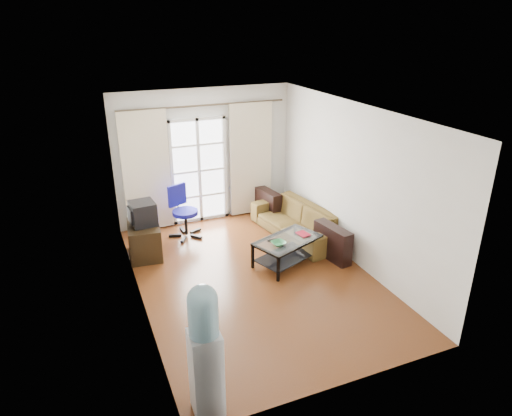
{
  "coord_description": "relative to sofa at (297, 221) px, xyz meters",
  "views": [
    {
      "loc": [
        -2.44,
        -5.99,
        3.92
      ],
      "look_at": [
        0.18,
        0.35,
        1.06
      ],
      "focal_mm": 32.0,
      "sensor_mm": 36.0,
      "label": 1
    }
  ],
  "objects": [
    {
      "name": "floor",
      "position": [
        -1.35,
        -1.11,
        -0.31
      ],
      "size": [
        5.2,
        5.2,
        0.0
      ],
      "primitive_type": "plane",
      "color": "brown",
      "rests_on": "ground"
    },
    {
      "name": "book",
      "position": [
        -0.41,
        -0.87,
        0.17
      ],
      "size": [
        0.24,
        0.28,
        0.02
      ],
      "primitive_type": "imported",
      "rotation": [
        0.0,
        0.0,
        0.14
      ],
      "color": "#A12413",
      "rests_on": "coffee_table"
    },
    {
      "name": "wall_left",
      "position": [
        -3.15,
        -1.11,
        1.04
      ],
      "size": [
        0.02,
        5.2,
        2.7
      ],
      "primitive_type": "cube",
      "color": "silver",
      "rests_on": "floor"
    },
    {
      "name": "tv_stand",
      "position": [
        -2.85,
        0.32,
        -0.01
      ],
      "size": [
        0.62,
        0.86,
        0.59
      ],
      "primitive_type": "cube",
      "rotation": [
        0.0,
        0.0,
        -0.11
      ],
      "color": "black",
      "rests_on": "floor"
    },
    {
      "name": "task_chair",
      "position": [
        -1.99,
        0.82,
        -0.01
      ],
      "size": [
        0.9,
        0.9,
        1.01
      ],
      "rotation": [
        0.0,
        0.0,
        0.42
      ],
      "color": "black",
      "rests_on": "floor"
    },
    {
      "name": "bowl",
      "position": [
        -0.88,
        -1.05,
        0.18
      ],
      "size": [
        0.3,
        0.3,
        0.06
      ],
      "primitive_type": "imported",
      "rotation": [
        0.0,
        0.0,
        0.15
      ],
      "color": "#328B3E",
      "rests_on": "coffee_table"
    },
    {
      "name": "curtain_left",
      "position": [
        -2.55,
        1.37,
        0.89
      ],
      "size": [
        0.9,
        0.07,
        2.35
      ],
      "primitive_type": "cube",
      "color": "beige",
      "rests_on": "curtain_rod"
    },
    {
      "name": "water_cooler",
      "position": [
        -2.84,
        -3.46,
        0.51
      ],
      "size": [
        0.35,
        0.33,
        1.56
      ],
      "rotation": [
        0.0,
        0.0,
        -0.03
      ],
      "color": "silver",
      "rests_on": "floor"
    },
    {
      "name": "radiator",
      "position": [
        -0.55,
        1.39,
        0.02
      ],
      "size": [
        0.64,
        0.12,
        0.64
      ],
      "primitive_type": "cube",
      "color": "#9B9B9E",
      "rests_on": "floor"
    },
    {
      "name": "wall_back",
      "position": [
        -1.35,
        1.49,
        1.04
      ],
      "size": [
        3.6,
        0.02,
        2.7
      ],
      "primitive_type": "cube",
      "color": "silver",
      "rests_on": "floor"
    },
    {
      "name": "crt_tv",
      "position": [
        -2.84,
        0.35,
        0.49
      ],
      "size": [
        0.48,
        0.48,
        0.41
      ],
      "rotation": [
        0.0,
        0.0,
        0.09
      ],
      "color": "black",
      "rests_on": "tv_stand"
    },
    {
      "name": "french_door",
      "position": [
        -1.5,
        1.43,
        0.77
      ],
      "size": [
        1.16,
        0.06,
        2.15
      ],
      "color": "white",
      "rests_on": "wall_back"
    },
    {
      "name": "remote",
      "position": [
        -0.91,
        -0.87,
        0.16
      ],
      "size": [
        0.18,
        0.07,
        0.02
      ],
      "primitive_type": "cube",
      "rotation": [
        0.0,
        0.0,
        -0.1
      ],
      "color": "black",
      "rests_on": "coffee_table"
    },
    {
      "name": "coffee_table",
      "position": [
        -0.65,
        -0.92,
        -0.01
      ],
      "size": [
        1.3,
        1.02,
        0.46
      ],
      "rotation": [
        0.0,
        0.0,
        0.38
      ],
      "color": "silver",
      "rests_on": "floor"
    },
    {
      "name": "curtain_rod",
      "position": [
        -1.35,
        1.39,
        2.07
      ],
      "size": [
        3.3,
        0.04,
        0.04
      ],
      "primitive_type": "cylinder",
      "rotation": [
        0.0,
        1.57,
        0.0
      ],
      "color": "#4C3F2D",
      "rests_on": "wall_back"
    },
    {
      "name": "sofa",
      "position": [
        0.0,
        0.0,
        0.0
      ],
      "size": [
        2.35,
        1.46,
        0.61
      ],
      "primitive_type": "imported",
      "rotation": [
        0.0,
        0.0,
        -1.42
      ],
      "color": "brown",
      "rests_on": "floor"
    },
    {
      "name": "wall_right",
      "position": [
        0.45,
        -1.11,
        1.04
      ],
      "size": [
        0.02,
        5.2,
        2.7
      ],
      "primitive_type": "cube",
      "color": "silver",
      "rests_on": "floor"
    },
    {
      "name": "ceiling",
      "position": [
        -1.35,
        -1.11,
        2.39
      ],
      "size": [
        5.2,
        5.2,
        0.0
      ],
      "primitive_type": "plane",
      "rotation": [
        3.14,
        0.0,
        0.0
      ],
      "color": "white",
      "rests_on": "wall_back"
    },
    {
      "name": "wall_front",
      "position": [
        -1.35,
        -3.71,
        1.04
      ],
      "size": [
        3.6,
        0.02,
        2.7
      ],
      "primitive_type": "cube",
      "color": "silver",
      "rests_on": "floor"
    },
    {
      "name": "curtain_right",
      "position": [
        -0.4,
        1.37,
        0.89
      ],
      "size": [
        0.9,
        0.07,
        2.35
      ],
      "primitive_type": "cube",
      "color": "beige",
      "rests_on": "curtain_rod"
    }
  ]
}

